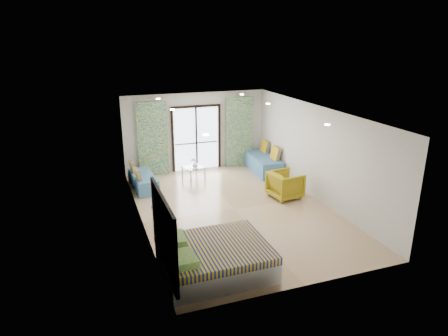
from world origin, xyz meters
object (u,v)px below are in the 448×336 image
object	(u,v)px
daybed_right	(263,163)
coffee_table	(193,168)
bed	(214,258)
daybed_left	(143,181)
armchair	(285,184)

from	to	relation	value
daybed_right	coffee_table	size ratio (longest dim) A/B	2.63
bed	daybed_left	distance (m)	5.16
daybed_left	armchair	xyz separation A→B (m)	(3.82, -2.13, 0.18)
daybed_right	coffee_table	xyz separation A→B (m)	(-2.51, 0.04, 0.06)
bed	daybed_right	distance (m)	6.49
daybed_right	armchair	xyz separation A→B (m)	(-0.41, -2.42, 0.13)
daybed_right	coffee_table	world-z (taller)	daybed_right
armchair	daybed_right	bearing A→B (deg)	-17.96
daybed_right	coffee_table	bearing A→B (deg)	-177.94
coffee_table	armchair	distance (m)	3.23
bed	daybed_left	world-z (taller)	daybed_left
daybed_left	coffee_table	xyz separation A→B (m)	(1.72, 0.33, 0.12)
daybed_right	daybed_left	bearing A→B (deg)	-173.10
daybed_left	coffee_table	bearing A→B (deg)	6.85
bed	coffee_table	world-z (taller)	bed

